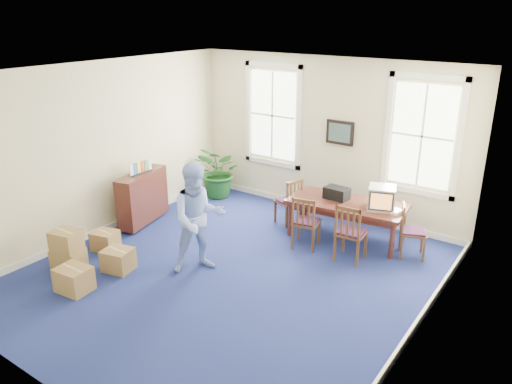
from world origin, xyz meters
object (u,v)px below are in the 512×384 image
Objects in this scene: conference_table at (346,220)px; man at (198,218)px; potted_plant at (220,172)px; credenza at (143,199)px; crt_tv at (382,198)px; chair_near_left at (306,221)px; cardboard_boxes at (79,250)px.

man is at bearing -126.61° from conference_table.
potted_plant is at bearing 167.77° from conference_table.
man is 1.43× the size of credenza.
crt_tv is 1.38m from chair_near_left.
chair_near_left is 2.04m from man.
cardboard_boxes is (0.59, -1.95, -0.14)m from credenza.
cardboard_boxes is at bearing -136.06° from conference_table.
conference_table is 0.85m from chair_near_left.
potted_plant is 3.97m from cardboard_boxes.
cardboard_boxes is (-3.03, -3.60, 0.00)m from conference_table.
cardboard_boxes reaches higher than conference_table.
credenza is at bearing -99.24° from potted_plant.
crt_tv is at bearing -4.49° from potted_plant.
chair_near_left is at bearing -20.74° from potted_plant.
conference_table is 3.31m from potted_plant.
crt_tv is 4.59m from credenza.
crt_tv reaches higher than credenza.
crt_tv is 0.39× the size of credenza.
chair_near_left is 0.77× the size of cardboard_boxes.
man reaches higher than chair_near_left.
chair_near_left is at bearing 6.91° from man.
potted_plant reaches higher than conference_table.
cardboard_boxes is (-2.59, -2.88, -0.13)m from chair_near_left.
chair_near_left reaches higher than cardboard_boxes.
chair_near_left is at bearing -127.01° from conference_table.
potted_plant is (-3.28, 0.36, 0.23)m from conference_table.
credenza reaches higher than chair_near_left.
man is at bearing -33.12° from credenza.
conference_table is at bearing 165.55° from crt_tv.
conference_table is 1.67× the size of cardboard_boxes.
cardboard_boxes is at bearing 163.48° from man.
potted_plant reaches higher than credenza.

